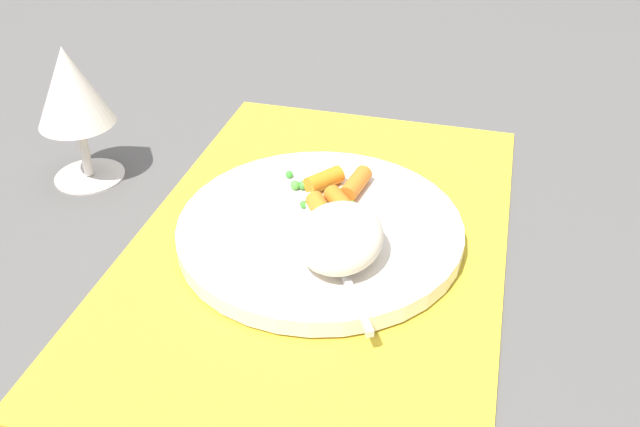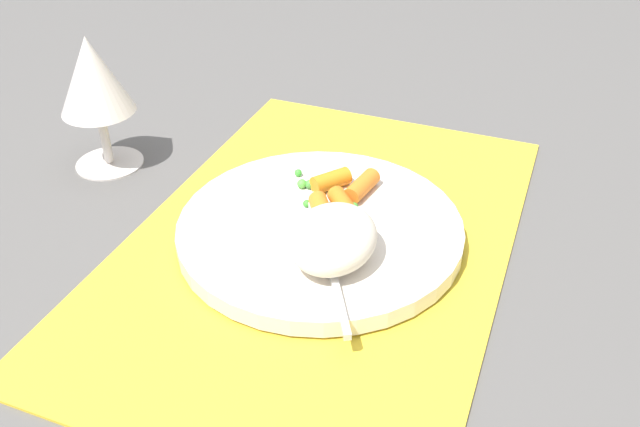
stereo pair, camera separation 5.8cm
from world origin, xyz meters
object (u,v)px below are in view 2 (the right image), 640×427
at_px(fork, 325,242).
at_px(plate, 320,230).
at_px(wine_glass, 93,79).
at_px(carrot_portion, 341,199).
at_px(rice_mound, 333,238).

bearing_deg(fork, plate, 29.04).
bearing_deg(fork, wine_glass, 74.71).
height_order(carrot_portion, wine_glass, wine_glass).
bearing_deg(rice_mound, wine_glass, 72.36).
distance_m(rice_mound, fork, 0.03).
relative_size(plate, carrot_portion, 2.59).
bearing_deg(wine_glass, carrot_portion, -93.40).
bearing_deg(fork, carrot_portion, 7.15).
xyz_separation_m(plate, fork, (-0.03, -0.02, 0.01)).
bearing_deg(wine_glass, plate, -100.26).
bearing_deg(carrot_portion, plate, 165.11).
distance_m(plate, fork, 0.04).
relative_size(fork, wine_glass, 1.20).
relative_size(rice_mound, wine_glass, 0.62).
bearing_deg(rice_mound, fork, 38.04).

